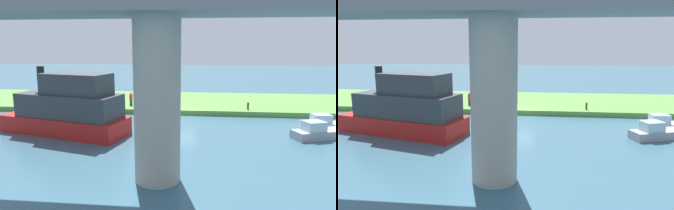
{
  "view_description": "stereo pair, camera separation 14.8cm",
  "coord_description": "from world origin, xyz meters",
  "views": [
    {
      "loc": [
        -1.54,
        29.51,
        6.82
      ],
      "look_at": [
        1.0,
        5.0,
        2.0
      ],
      "focal_mm": 32.67,
      "sensor_mm": 36.0,
      "label": 1
    },
    {
      "loc": [
        -1.69,
        29.5,
        6.82
      ],
      "look_at": [
        1.0,
        5.0,
        2.0
      ],
      "focal_mm": 32.67,
      "sensor_mm": 36.0,
      "label": 2
    }
  ],
  "objects": [
    {
      "name": "ground_plane",
      "position": [
        0.0,
        0.0,
        0.0
      ],
      "size": [
        160.0,
        160.0,
        0.0
      ],
      "primitive_type": "plane",
      "color": "#386075"
    },
    {
      "name": "grassy_bank",
      "position": [
        0.0,
        -6.0,
        0.25
      ],
      "size": [
        80.0,
        12.0,
        0.5
      ],
      "primitive_type": "cube",
      "color": "#5B9342",
      "rests_on": "ground"
    },
    {
      "name": "bridge_pylon",
      "position": [
        0.51,
        14.88,
        4.11
      ],
      "size": [
        2.32,
        2.32,
        8.22
      ],
      "primitive_type": "cylinder",
      "color": "#9E998E",
      "rests_on": "ground"
    },
    {
      "name": "bridge_span",
      "position": [
        0.51,
        14.87,
        8.72
      ],
      "size": [
        74.46,
        4.3,
        3.25
      ],
      "color": "slate",
      "rests_on": "bridge_pylon"
    },
    {
      "name": "person_on_bank",
      "position": [
        5.74,
        -2.18,
        1.2
      ],
      "size": [
        0.5,
        0.5,
        1.39
      ],
      "color": "#2D334C",
      "rests_on": "grassy_bank"
    },
    {
      "name": "mooring_post",
      "position": [
        -6.42,
        -1.14,
        0.86
      ],
      "size": [
        0.2,
        0.2,
        0.71
      ],
      "primitive_type": "cylinder",
      "color": "brown",
      "rests_on": "grassy_bank"
    },
    {
      "name": "pontoon_yellow",
      "position": [
        8.69,
        7.09,
        1.93
      ],
      "size": [
        10.73,
        5.95,
        5.21
      ],
      "color": "red",
      "rests_on": "ground"
    },
    {
      "name": "skiff_small",
      "position": [
        -10.38,
        6.58,
        0.48
      ],
      "size": [
        4.27,
        2.65,
        1.34
      ],
      "color": "#99999E",
      "rests_on": "ground"
    },
    {
      "name": "houseboat_blue",
      "position": [
        -11.88,
        4.1,
        0.47
      ],
      "size": [
        3.99,
        1.56,
        1.31
      ],
      "color": "white",
      "rests_on": "ground"
    },
    {
      "name": "riverboat_paddlewheel",
      "position": [
        11.68,
        1.56,
        0.61
      ],
      "size": [
        5.47,
        3.43,
        1.72
      ],
      "color": "#195199",
      "rests_on": "ground"
    }
  ]
}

